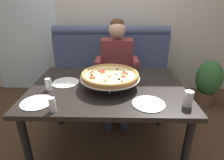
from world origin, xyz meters
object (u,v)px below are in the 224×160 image
at_px(booth_bench, 111,79).
at_px(plate_near_right, 149,103).
at_px(shaker_oregano, 48,85).
at_px(dining_table, 108,93).
at_px(plate_near_left, 66,82).
at_px(drinking_glass, 188,99).
at_px(potted_plant, 208,81).
at_px(plate_far_side, 37,102).
at_px(diner_main, 117,65).
at_px(shaker_parmesan, 52,106).
at_px(pizza, 110,75).
at_px(patio_chair, 40,48).

xyz_separation_m(booth_bench, plate_near_right, (0.33, -1.28, 0.36)).
xyz_separation_m(booth_bench, shaker_oregano, (-0.51, -1.06, 0.40)).
distance_m(dining_table, plate_near_left, 0.42).
bearing_deg(drinking_glass, potted_plant, 57.17).
relative_size(plate_far_side, potted_plant, 0.35).
bearing_deg(plate_far_side, booth_bench, 67.33).
bearing_deg(drinking_glass, diner_main, 116.98).
bearing_deg(dining_table, shaker_oregano, -169.04).
xyz_separation_m(dining_table, shaker_parmesan, (-0.37, -0.43, 0.12)).
distance_m(booth_bench, plate_near_left, 1.06).
xyz_separation_m(shaker_parmesan, drinking_glass, (0.98, 0.10, 0.01)).
height_order(shaker_oregano, plate_far_side, shaker_oregano).
relative_size(shaker_oregano, potted_plant, 0.16).
height_order(booth_bench, potted_plant, booth_bench).
bearing_deg(dining_table, shaker_parmesan, -131.04).
relative_size(shaker_oregano, plate_far_side, 0.45).
bearing_deg(pizza, diner_main, 84.66).
distance_m(pizza, potted_plant, 1.75).
relative_size(booth_bench, shaker_oregano, 15.69).
bearing_deg(drinking_glass, plate_far_side, 179.15).
xyz_separation_m(shaker_oregano, patio_chair, (-1.04, 2.38, -0.27)).
distance_m(booth_bench, patio_chair, 2.04).
distance_m(shaker_oregano, potted_plant, 2.23).
height_order(diner_main, patio_chair, diner_main).
relative_size(plate_near_left, plate_far_side, 1.04).
xyz_separation_m(shaker_oregano, potted_plant, (1.94, 1.03, -0.41)).
relative_size(dining_table, drinking_glass, 11.68).
height_order(dining_table, drinking_glass, drinking_glass).
distance_m(booth_bench, drinking_glass, 1.49).
height_order(pizza, shaker_parmesan, pizza).
relative_size(dining_table, plate_far_side, 5.69).
bearing_deg(diner_main, plate_far_side, -121.58).
relative_size(pizza, patio_chair, 0.63).
bearing_deg(shaker_parmesan, drinking_glass, 5.54).
bearing_deg(potted_plant, plate_near_right, -131.47).
distance_m(plate_near_right, drinking_glass, 0.29).
bearing_deg(drinking_glass, plate_near_right, 176.76).
bearing_deg(shaker_parmesan, shaker_oregano, 113.05).
relative_size(shaker_parmesan, plate_near_right, 0.43).
distance_m(shaker_oregano, shaker_parmesan, 0.36).
distance_m(booth_bench, plate_near_right, 1.37).
bearing_deg(shaker_parmesan, plate_near_left, 93.86).
height_order(plate_far_side, drinking_glass, drinking_glass).
height_order(dining_table, potted_plant, dining_table).
distance_m(diner_main, shaker_oregano, 1.00).
bearing_deg(plate_near_right, shaker_parmesan, -170.91).
distance_m(plate_far_side, potted_plant, 2.35).
relative_size(booth_bench, pizza, 3.20).
relative_size(plate_near_left, drinking_glass, 2.13).
bearing_deg(shaker_oregano, dining_table, 10.96).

